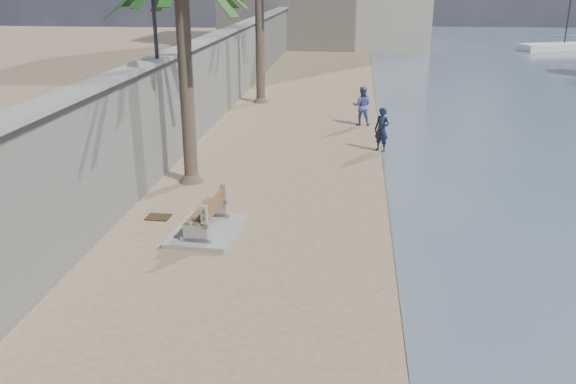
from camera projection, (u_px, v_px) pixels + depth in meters
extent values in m
cube|color=gray|center=(215.00, 78.00, 26.79)|extent=(0.45, 70.00, 3.50)
cube|color=gray|center=(213.00, 36.00, 26.19)|extent=(0.80, 70.00, 0.12)
cube|color=gray|center=(207.00, 230.00, 15.03)|extent=(1.66, 2.33, 0.12)
cylinder|color=brown|center=(186.00, 74.00, 17.74)|extent=(0.42, 0.42, 6.61)
cylinder|color=brown|center=(260.00, 27.00, 29.49)|extent=(0.44, 0.44, 7.39)
imported|color=#131D36|center=(382.00, 126.00, 21.78)|extent=(0.80, 0.75, 1.84)
imported|color=#495997|center=(362.00, 104.00, 25.71)|extent=(0.89, 0.69, 1.83)
cube|color=silver|center=(564.00, 47.00, 52.31)|extent=(8.11, 4.73, 0.70)
cube|color=#382616|center=(158.00, 217.00, 15.99)|extent=(0.63, 0.51, 0.03)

